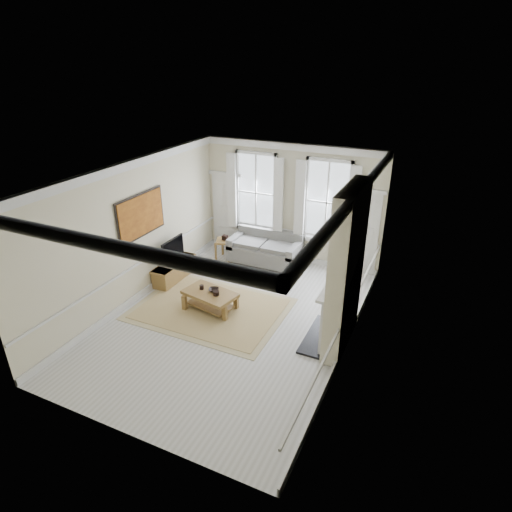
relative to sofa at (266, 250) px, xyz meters
The scene contains 23 objects.
floor 3.18m from the sofa, 80.06° to the right, with size 7.20×7.20×0.00m, color #B7B5AD.
ceiling 4.37m from the sofa, 80.06° to the right, with size 7.20×7.20×0.00m, color white.
back_wall 1.52m from the sofa, 42.12° to the left, with size 5.20×5.20×0.00m, color beige.
left_wall 3.95m from the sofa, 123.48° to the right, with size 7.20×7.20×0.00m, color beige.
right_wall 4.62m from the sofa, 44.66° to the right, with size 7.20×7.20×0.00m, color beige.
window_left 1.67m from the sofa, 138.80° to the left, with size 1.26×0.20×2.20m, color #B2BCC6, non-canonical shape.
window_right 2.25m from the sofa, 15.51° to the left, with size 1.26×0.20×2.20m, color #B2BCC6, non-canonical shape.
door_left 1.75m from the sofa, 163.27° to the left, with size 0.90×0.08×2.30m, color silver.
door_right 2.75m from the sofa, ahead, with size 0.90×0.08×2.30m, color silver.
painting 3.84m from the sofa, 125.67° to the right, with size 0.05×1.66×1.06m, color #B5691F.
chimney_breast 4.36m from the sofa, 44.40° to the right, with size 0.35×1.70×3.38m, color beige.
hearth 3.88m from the sofa, 48.81° to the right, with size 0.55×1.50×0.05m, color black.
fireplace 4.01m from the sofa, 46.66° to the right, with size 0.21×1.45×1.33m.
mirror 4.34m from the sofa, 46.55° to the right, with size 0.06×1.26×1.06m, color gold.
sofa is the anchor object (origin of this frame).
side_table 1.21m from the sofa, 164.90° to the right, with size 0.66×0.66×0.61m.
rug 2.96m from the sofa, 92.88° to the right, with size 3.50×2.60×0.02m, color tan.
coffee_table 2.93m from the sofa, 92.88° to the right, with size 1.36×0.95×0.46m.
ceramic_pot_a 2.91m from the sofa, 97.86° to the right, with size 0.10×0.10×0.10m, color black.
ceramic_pot_b 2.98m from the sofa, 88.99° to the right, with size 0.15×0.15×0.10m, color black.
bowl 2.83m from the sofa, 91.98° to the right, with size 0.24×0.24×0.06m, color black.
tv_stand 2.71m from the sofa, 131.63° to the right, with size 0.45×1.40×0.50m, color brown.
tv 2.74m from the sofa, 131.27° to the right, with size 0.08×0.90×0.68m.
Camera 1 is at (3.93, -7.25, 5.50)m, focal length 30.00 mm.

